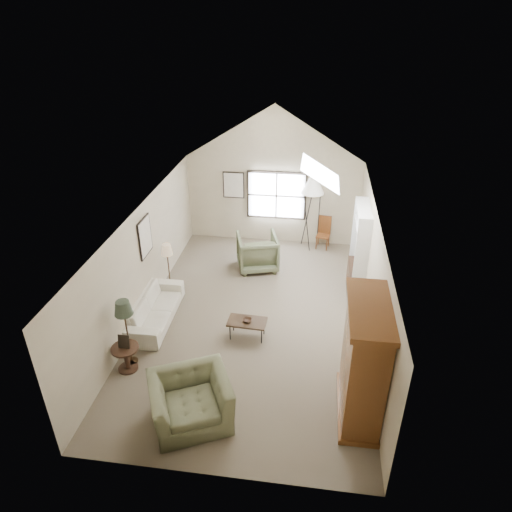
# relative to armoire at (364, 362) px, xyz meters

# --- Properties ---
(room_shell) EXTENTS (5.01, 8.01, 4.00)m
(room_shell) POSITION_rel_armoire_xyz_m (-2.18, 2.40, 2.11)
(room_shell) COLOR #6C604D
(room_shell) RESTS_ON ground
(window) EXTENTS (1.72, 0.08, 1.42)m
(window) POSITION_rel_armoire_xyz_m (-2.08, 6.36, 0.35)
(window) COLOR black
(window) RESTS_ON room_shell
(skylight) EXTENTS (0.80, 1.20, 0.52)m
(skylight) POSITION_rel_armoire_xyz_m (-0.88, 3.30, 2.12)
(skylight) COLOR white
(skylight) RESTS_ON room_shell
(wall_art) EXTENTS (1.97, 3.71, 0.88)m
(wall_art) POSITION_rel_armoire_xyz_m (-4.06, 4.34, 0.63)
(wall_art) COLOR black
(wall_art) RESTS_ON room_shell
(armoire) EXTENTS (0.60, 1.50, 2.20)m
(armoire) POSITION_rel_armoire_xyz_m (0.00, 0.00, 0.00)
(armoire) COLOR brown
(armoire) RESTS_ON ground
(tv_alcove) EXTENTS (0.32, 1.30, 2.10)m
(tv_alcove) POSITION_rel_armoire_xyz_m (0.16, 4.00, 0.05)
(tv_alcove) COLOR white
(tv_alcove) RESTS_ON ground
(media_console) EXTENTS (0.34, 1.18, 0.60)m
(media_console) POSITION_rel_armoire_xyz_m (0.14, 4.00, -0.80)
(media_console) COLOR #382316
(media_console) RESTS_ON ground
(tv_panel) EXTENTS (0.05, 0.90, 0.55)m
(tv_panel) POSITION_rel_armoire_xyz_m (0.14, 4.00, -0.18)
(tv_panel) COLOR black
(tv_panel) RESTS_ON media_console
(sofa) EXTENTS (0.87, 2.14, 0.62)m
(sofa) POSITION_rel_armoire_xyz_m (-4.38, 2.04, -0.79)
(sofa) COLOR silver
(sofa) RESTS_ON ground
(armchair_near) EXTENTS (1.66, 1.58, 0.85)m
(armchair_near) POSITION_rel_armoire_xyz_m (-2.82, -0.59, -0.68)
(armchair_near) COLOR #65694A
(armchair_near) RESTS_ON ground
(armchair_far) EXTENTS (1.27, 1.29, 0.95)m
(armchair_far) POSITION_rel_armoire_xyz_m (-2.41, 4.69, -0.62)
(armchair_far) COLOR #5F6547
(armchair_far) RESTS_ON ground
(coffee_table) EXTENTS (0.84, 0.49, 0.42)m
(coffee_table) POSITION_rel_armoire_xyz_m (-2.22, 1.73, -0.89)
(coffee_table) COLOR #312214
(coffee_table) RESTS_ON ground
(bowl) EXTENTS (0.21, 0.21, 0.05)m
(bowl) POSITION_rel_armoire_xyz_m (-2.22, 1.73, -0.66)
(bowl) COLOR #372116
(bowl) RESTS_ON coffee_table
(side_table) EXTENTS (0.54, 0.54, 0.53)m
(side_table) POSITION_rel_armoire_xyz_m (-4.38, 0.44, -0.83)
(side_table) COLOR #352015
(side_table) RESTS_ON ground
(side_chair) EXTENTS (0.43, 0.43, 0.95)m
(side_chair) POSITION_rel_armoire_xyz_m (-0.67, 6.10, -0.63)
(side_chair) COLOR brown
(side_chair) RESTS_ON ground
(tripod_lamp) EXTENTS (0.73, 0.73, 2.15)m
(tripod_lamp) POSITION_rel_armoire_xyz_m (-1.06, 6.10, -0.03)
(tripod_lamp) COLOR white
(tripod_lamp) RESTS_ON ground
(dark_lamp) EXTENTS (0.36, 0.36, 1.48)m
(dark_lamp) POSITION_rel_armoire_xyz_m (-4.38, 0.64, -0.36)
(dark_lamp) COLOR #262E20
(dark_lamp) RESTS_ON ground
(tan_lamp) EXTENTS (0.27, 0.27, 1.33)m
(tan_lamp) POSITION_rel_armoire_xyz_m (-4.38, 3.24, -0.43)
(tan_lamp) COLOR tan
(tan_lamp) RESTS_ON ground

